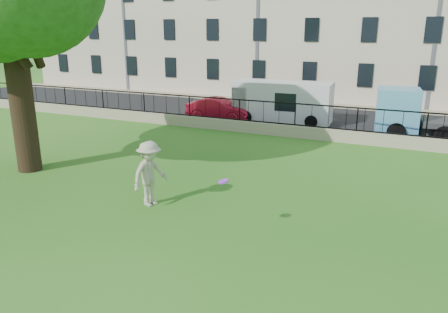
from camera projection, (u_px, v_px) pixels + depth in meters
The scene contains 11 objects.
ground at pixel (170, 235), 11.57m from camera, with size 120.00×120.00×0.00m, color #1E6016.
retaining_wall at pixel (294, 131), 21.97m from camera, with size 50.00×0.40×0.60m, color gray.
iron_railing at pixel (295, 115), 21.73m from camera, with size 50.00×0.05×1.13m.
street at pixel (316, 120), 26.16m from camera, with size 60.00×9.00×0.01m, color black.
sidewalk at pixel (333, 106), 30.68m from camera, with size 60.00×1.40×0.12m, color gray.
building_row at pixel (353, 6), 33.70m from camera, with size 56.40×10.40×13.80m.
man at pixel (150, 174), 13.28m from camera, with size 1.31×0.76×2.03m, color #B3AA92.
frisbee at pixel (223, 181), 11.11m from camera, with size 0.27×0.27×0.03m, color #9829E8.
red_sedan at pixel (219, 109), 26.08m from camera, with size 1.37×3.93×1.29m, color maroon.
white_van at pixel (283, 102), 25.37m from camera, with size 5.55×2.17×2.33m, color silver.
blue_truck at pixel (439, 115), 21.22m from camera, with size 5.80×2.06×2.43m, color #5AA3D3.
Camera 1 is at (5.66, -8.98, 5.26)m, focal length 35.00 mm.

